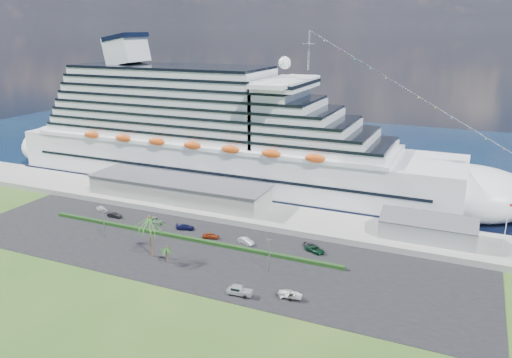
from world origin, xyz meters
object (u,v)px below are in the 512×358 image
at_px(parked_car_3, 185,227).
at_px(pickup_truck, 239,291).
at_px(cruise_ship, 221,140).
at_px(boat_trailer, 290,294).

relative_size(parked_car_3, pickup_truck, 0.91).
distance_m(cruise_ship, parked_car_3, 45.95).
relative_size(parked_car_3, boat_trailer, 0.81).
xyz_separation_m(cruise_ship, boat_trailer, (50.20, -65.42, -15.42)).
height_order(pickup_truck, boat_trailer, pickup_truck).
distance_m(parked_car_3, pickup_truck, 39.72).
height_order(cruise_ship, boat_trailer, cruise_ship).
bearing_deg(boat_trailer, cruise_ship, 127.50).
bearing_deg(pickup_truck, cruise_ship, 120.17).
bearing_deg(boat_trailer, pickup_truck, -164.22).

